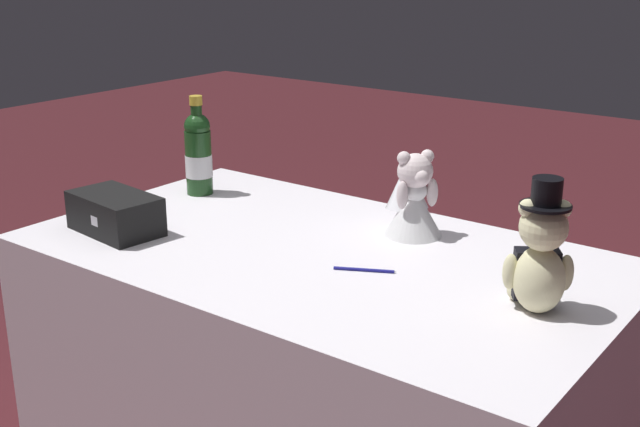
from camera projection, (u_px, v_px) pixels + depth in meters
name	position (u px, v px, depth m)	size (l,w,h in m)	color
reception_table	(320.00, 380.00, 2.22)	(1.54, 0.89, 0.76)	white
teddy_bear_groom	(540.00, 257.00, 1.72)	(0.14, 0.14, 0.30)	beige
teddy_bear_bride	(412.00, 196.00, 2.20)	(0.21, 0.20, 0.24)	white
champagne_bottle	(198.00, 153.00, 2.55)	(0.08, 0.08, 0.31)	#1B431B
signing_pen	(366.00, 270.00, 1.96)	(0.14, 0.08, 0.01)	navy
gift_case_black	(115.00, 213.00, 2.22)	(0.28, 0.18, 0.11)	black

